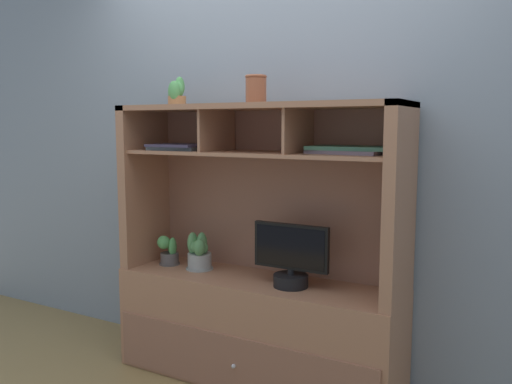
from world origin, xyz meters
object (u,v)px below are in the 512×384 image
Objects in this scene: magazine_stack_left at (349,150)px; potted_succulent at (177,94)px; tv_monitor at (291,260)px; potted_orchid at (199,253)px; magazine_stack_centre at (180,147)px; ceramic_vase at (256,89)px; potted_fern at (169,252)px; media_console at (257,298)px.

potted_succulent is (-1.04, -0.05, 0.31)m from magazine_stack_left.
tv_monitor is 1.91× the size of potted_orchid.
potted_orchid is 0.54× the size of magazine_stack_left.
magazine_stack_centre is at bearing -175.34° from magazine_stack_left.
ceramic_vase reaches higher than tv_monitor.
potted_fern is 0.66m from magazine_stack_centre.
tv_monitor is at bearing -2.69° from potted_fern.
potted_succulent is at bearing -2.74° from potted_fern.
potted_orchid is 0.68× the size of magazine_stack_centre.
tv_monitor is 0.93m from magazine_stack_centre.
media_console reaches higher than magazine_stack_left.
media_console is 1.16m from ceramic_vase.
potted_fern is 1.30m from magazine_stack_left.
magazine_stack_left is 1.09m from potted_succulent.
potted_fern is at bearing -177.78° from magazine_stack_left.
media_console is at bearing 0.07° from potted_orchid.
potted_orchid is 0.23m from potted_fern.
potted_orchid is (-0.39, -0.00, 0.21)m from media_console.
potted_orchid is at bearing 176.02° from tv_monitor.
ceramic_vase is (-0.51, -0.04, 0.31)m from magazine_stack_left.
tv_monitor is 1.29× the size of magazine_stack_centre.
potted_succulent is (-0.04, 0.03, 0.31)m from magazine_stack_centre.
ceramic_vase is at bearing -0.10° from potted_fern.
potted_orchid is at bearing -177.45° from magazine_stack_left.
potted_fern is (-0.85, 0.04, -0.06)m from tv_monitor.
potted_orchid is 1.02m from ceramic_vase.
potted_orchid is 1.20× the size of potted_fern.
potted_succulent is at bearing -177.37° from magazine_stack_left.
potted_orchid is at bearing 179.33° from ceramic_vase.
media_console is 4.99× the size of magazine_stack_centre.
ceramic_vase reaches higher than potted_fern.
tv_monitor is 2.49× the size of potted_succulent.
media_console is 0.45m from potted_orchid.
media_console is at bearing 90.00° from ceramic_vase.
magazine_stack_centre reaches higher than potted_fern.
potted_succulent is at bearing -179.67° from ceramic_vase.
magazine_stack_centre reaches higher than tv_monitor.
magazine_stack_left reaches higher than potted_orchid.
magazine_stack_centre is 1.93× the size of potted_succulent.
potted_succulent is (-0.14, -0.01, 0.93)m from potted_orchid.
magazine_stack_left is (0.51, 0.04, 0.84)m from media_console.
magazine_stack_left reaches higher than magazine_stack_centre.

